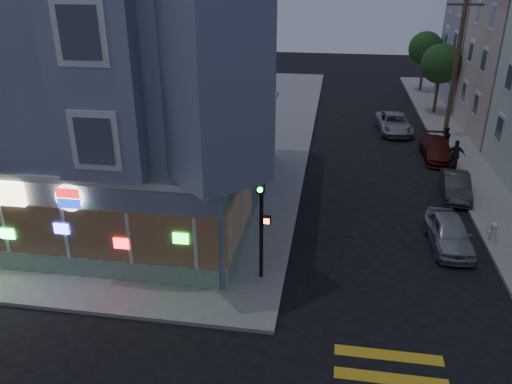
% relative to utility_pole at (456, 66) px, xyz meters
% --- Properties ---
extents(ground, '(120.00, 120.00, 0.00)m').
position_rel_utility_pole_xyz_m(ground, '(-12.00, -24.00, -4.80)').
color(ground, black).
rests_on(ground, ground).
extents(sidewalk_nw, '(33.00, 42.00, 0.15)m').
position_rel_utility_pole_xyz_m(sidewalk_nw, '(-25.50, -1.00, -4.72)').
color(sidewalk_nw, gray).
rests_on(sidewalk_nw, ground).
extents(corner_building, '(14.60, 14.60, 11.40)m').
position_rel_utility_pole_xyz_m(corner_building, '(-18.00, -13.02, 1.02)').
color(corner_building, slate).
rests_on(corner_building, sidewalk_nw).
extents(utility_pole, '(2.20, 0.30, 9.00)m').
position_rel_utility_pole_xyz_m(utility_pole, '(0.00, 0.00, 0.00)').
color(utility_pole, '#4C3826').
rests_on(utility_pole, sidewalk_ne).
extents(street_tree_near, '(3.00, 3.00, 5.30)m').
position_rel_utility_pole_xyz_m(street_tree_near, '(0.20, 6.00, -0.86)').
color(street_tree_near, '#4C3826').
rests_on(street_tree_near, sidewalk_ne).
extents(street_tree_far, '(3.00, 3.00, 5.30)m').
position_rel_utility_pole_xyz_m(street_tree_far, '(0.20, 14.00, -0.86)').
color(street_tree_far, '#4C3826').
rests_on(street_tree_far, sidewalk_ne).
extents(pedestrian_a, '(0.77, 0.60, 1.57)m').
position_rel_utility_pole_xyz_m(pedestrian_a, '(-0.70, -3.48, -3.86)').
color(pedestrian_a, black).
rests_on(pedestrian_a, sidewalk_ne).
extents(pedestrian_b, '(1.05, 0.50, 1.73)m').
position_rel_utility_pole_xyz_m(pedestrian_b, '(-0.70, -6.65, -3.78)').
color(pedestrian_b, '#232128').
rests_on(pedestrian_b, sidewalk_ne).
extents(parked_car_a, '(1.67, 3.83, 1.29)m').
position_rel_utility_pole_xyz_m(parked_car_a, '(-2.58, -15.36, -4.15)').
color(parked_car_a, '#A8ABAF').
rests_on(parked_car_a, ground).
extents(parked_car_b, '(1.54, 3.67, 1.18)m').
position_rel_utility_pole_xyz_m(parked_car_b, '(-1.30, -10.16, -4.21)').
color(parked_car_b, '#383B3D').
rests_on(parked_car_b, ground).
extents(parked_car_c, '(1.73, 4.20, 1.21)m').
position_rel_utility_pole_xyz_m(parked_car_c, '(-1.30, -4.59, -4.19)').
color(parked_car_c, '#531A13').
rests_on(parked_car_c, ground).
extents(parked_car_d, '(2.52, 4.80, 1.29)m').
position_rel_utility_pole_xyz_m(parked_car_d, '(-3.40, 0.61, -4.15)').
color(parked_car_d, '#999EA3').
rests_on(parked_car_d, ground).
extents(traffic_signal, '(0.51, 0.50, 4.44)m').
position_rel_utility_pole_xyz_m(traffic_signal, '(-9.86, -19.11, -1.64)').
color(traffic_signal, black).
rests_on(traffic_signal, sidewalk_nw).
extents(fire_hydrant, '(0.48, 0.28, 0.84)m').
position_rel_utility_pole_xyz_m(fire_hydrant, '(-0.70, -14.82, -4.21)').
color(fire_hydrant, silver).
rests_on(fire_hydrant, sidewalk_ne).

